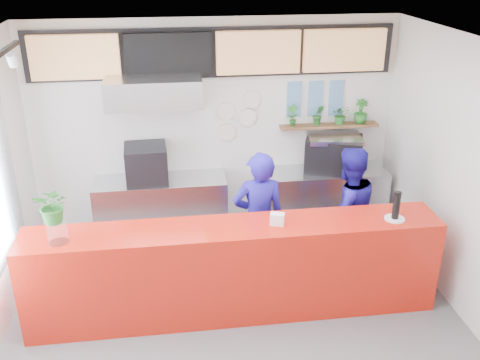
% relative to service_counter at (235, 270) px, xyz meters
% --- Properties ---
extents(floor, '(5.00, 5.00, 0.00)m').
position_rel_service_counter_xyz_m(floor, '(0.00, -0.40, -0.55)').
color(floor, slate).
rests_on(floor, ground).
extents(ceiling, '(5.00, 5.00, 0.00)m').
position_rel_service_counter_xyz_m(ceiling, '(0.00, -0.40, 2.45)').
color(ceiling, silver).
extents(wall_back, '(5.00, 0.00, 5.00)m').
position_rel_service_counter_xyz_m(wall_back, '(0.00, 2.10, 0.95)').
color(wall_back, white).
rests_on(wall_back, ground).
extents(service_counter, '(4.50, 0.60, 1.10)m').
position_rel_service_counter_xyz_m(service_counter, '(0.00, 0.00, 0.00)').
color(service_counter, red).
rests_on(service_counter, ground).
extents(cream_band, '(5.00, 0.02, 0.80)m').
position_rel_service_counter_xyz_m(cream_band, '(0.00, 2.09, 2.05)').
color(cream_band, beige).
rests_on(cream_band, wall_back).
extents(prep_bench, '(1.80, 0.60, 0.90)m').
position_rel_service_counter_xyz_m(prep_bench, '(-0.80, 1.80, -0.10)').
color(prep_bench, '#B2B5BA').
rests_on(prep_bench, ground).
extents(panini_oven, '(0.57, 0.57, 0.49)m').
position_rel_service_counter_xyz_m(panini_oven, '(-0.96, 1.80, 0.60)').
color(panini_oven, black).
rests_on(panini_oven, prep_bench).
extents(extraction_hood, '(1.20, 0.70, 0.35)m').
position_rel_service_counter_xyz_m(extraction_hood, '(-0.80, 1.75, 1.60)').
color(extraction_hood, '#B2B5BA').
rests_on(extraction_hood, ceiling).
extents(hood_lip, '(1.20, 0.69, 0.31)m').
position_rel_service_counter_xyz_m(hood_lip, '(-0.80, 1.75, 1.40)').
color(hood_lip, '#B2B5BA').
rests_on(hood_lip, ceiling).
extents(right_bench, '(1.80, 0.60, 0.90)m').
position_rel_service_counter_xyz_m(right_bench, '(1.50, 1.80, -0.10)').
color(right_bench, '#B2B5BA').
rests_on(right_bench, ground).
extents(espresso_machine, '(0.91, 0.77, 0.49)m').
position_rel_service_counter_xyz_m(espresso_machine, '(1.63, 1.80, 0.60)').
color(espresso_machine, black).
rests_on(espresso_machine, right_bench).
extents(espresso_tray, '(0.79, 0.60, 0.07)m').
position_rel_service_counter_xyz_m(espresso_tray, '(1.63, 1.80, 0.83)').
color(espresso_tray, silver).
rests_on(espresso_tray, espresso_machine).
extents(herb_shelf, '(1.40, 0.18, 0.04)m').
position_rel_service_counter_xyz_m(herb_shelf, '(1.60, 2.00, 0.95)').
color(herb_shelf, brown).
rests_on(herb_shelf, wall_back).
extents(menu_board_far_left, '(1.10, 0.10, 0.55)m').
position_rel_service_counter_xyz_m(menu_board_far_left, '(-1.75, 1.98, 2.00)').
color(menu_board_far_left, tan).
rests_on(menu_board_far_left, wall_back).
extents(menu_board_mid_left, '(1.10, 0.10, 0.55)m').
position_rel_service_counter_xyz_m(menu_board_mid_left, '(-0.59, 1.98, 2.00)').
color(menu_board_mid_left, black).
rests_on(menu_board_mid_left, wall_back).
extents(menu_board_mid_right, '(1.10, 0.10, 0.55)m').
position_rel_service_counter_xyz_m(menu_board_mid_right, '(0.57, 1.98, 2.00)').
color(menu_board_mid_right, tan).
rests_on(menu_board_mid_right, wall_back).
extents(menu_board_far_right, '(1.10, 0.10, 0.55)m').
position_rel_service_counter_xyz_m(menu_board_far_right, '(1.73, 1.98, 2.00)').
color(menu_board_far_right, tan).
rests_on(menu_board_far_right, wall_back).
extents(soffit, '(4.80, 0.04, 0.65)m').
position_rel_service_counter_xyz_m(soffit, '(0.00, 2.06, 2.00)').
color(soffit, black).
rests_on(soffit, wall_back).
extents(dec_plate_a, '(0.24, 0.03, 0.24)m').
position_rel_service_counter_xyz_m(dec_plate_a, '(0.15, 2.07, 1.20)').
color(dec_plate_a, silver).
rests_on(dec_plate_a, wall_back).
extents(dec_plate_b, '(0.24, 0.03, 0.24)m').
position_rel_service_counter_xyz_m(dec_plate_b, '(0.45, 2.07, 1.10)').
color(dec_plate_b, silver).
rests_on(dec_plate_b, wall_back).
extents(dec_plate_c, '(0.24, 0.03, 0.24)m').
position_rel_service_counter_xyz_m(dec_plate_c, '(0.15, 2.07, 0.90)').
color(dec_plate_c, silver).
rests_on(dec_plate_c, wall_back).
extents(dec_plate_d, '(0.24, 0.03, 0.24)m').
position_rel_service_counter_xyz_m(dec_plate_d, '(0.50, 2.07, 1.35)').
color(dec_plate_d, silver).
rests_on(dec_plate_d, wall_back).
extents(photo_frame_a, '(0.20, 0.02, 0.25)m').
position_rel_service_counter_xyz_m(photo_frame_a, '(1.10, 2.08, 1.45)').
color(photo_frame_a, '#598CBF').
rests_on(photo_frame_a, wall_back).
extents(photo_frame_b, '(0.20, 0.02, 0.25)m').
position_rel_service_counter_xyz_m(photo_frame_b, '(1.40, 2.08, 1.45)').
color(photo_frame_b, '#598CBF').
rests_on(photo_frame_b, wall_back).
extents(photo_frame_c, '(0.20, 0.02, 0.25)m').
position_rel_service_counter_xyz_m(photo_frame_c, '(1.70, 2.08, 1.45)').
color(photo_frame_c, '#598CBF').
rests_on(photo_frame_c, wall_back).
extents(photo_frame_d, '(0.20, 0.02, 0.25)m').
position_rel_service_counter_xyz_m(photo_frame_d, '(1.10, 2.08, 1.20)').
color(photo_frame_d, '#598CBF').
rests_on(photo_frame_d, wall_back).
extents(photo_frame_e, '(0.20, 0.02, 0.25)m').
position_rel_service_counter_xyz_m(photo_frame_e, '(1.40, 2.08, 1.20)').
color(photo_frame_e, '#598CBF').
rests_on(photo_frame_e, wall_back).
extents(photo_frame_f, '(0.20, 0.02, 0.25)m').
position_rel_service_counter_xyz_m(photo_frame_f, '(1.70, 2.08, 1.20)').
color(photo_frame_f, '#598CBF').
rests_on(photo_frame_f, wall_back).
extents(staff_center, '(0.63, 0.42, 1.71)m').
position_rel_service_counter_xyz_m(staff_center, '(0.36, 0.56, 0.30)').
color(staff_center, '#1D1697').
rests_on(staff_center, ground).
extents(staff_right, '(0.94, 0.80, 1.68)m').
position_rel_service_counter_xyz_m(staff_right, '(1.46, 0.64, 0.29)').
color(staff_right, '#1D1697').
rests_on(staff_right, ground).
extents(herb_a, '(0.19, 0.17, 0.31)m').
position_rel_service_counter_xyz_m(herb_a, '(1.07, 2.00, 1.12)').
color(herb_a, '#276E26').
rests_on(herb_a, herb_shelf).
extents(herb_b, '(0.17, 0.14, 0.29)m').
position_rel_service_counter_xyz_m(herb_b, '(1.43, 2.00, 1.12)').
color(herb_b, '#276E26').
rests_on(herb_b, herb_shelf).
extents(herb_c, '(0.27, 0.24, 0.27)m').
position_rel_service_counter_xyz_m(herb_c, '(1.76, 2.00, 1.11)').
color(herb_c, '#276E26').
rests_on(herb_c, herb_shelf).
extents(herb_d, '(0.23, 0.21, 0.34)m').
position_rel_service_counter_xyz_m(herb_d, '(2.05, 2.00, 1.14)').
color(herb_d, '#276E26').
rests_on(herb_d, herb_shelf).
extents(glass_vase, '(0.20, 0.20, 0.24)m').
position_rel_service_counter_xyz_m(glass_vase, '(-1.79, -0.08, 0.67)').
color(glass_vase, white).
rests_on(glass_vase, service_counter).
extents(basil_vase, '(0.41, 0.37, 0.39)m').
position_rel_service_counter_xyz_m(basil_vase, '(-1.79, -0.08, 0.96)').
color(basil_vase, '#276E26').
rests_on(basil_vase, glass_vase).
extents(napkin_holder, '(0.17, 0.13, 0.13)m').
position_rel_service_counter_xyz_m(napkin_holder, '(0.46, -0.02, 0.62)').
color(napkin_holder, white).
rests_on(napkin_holder, service_counter).
extents(white_plate, '(0.27, 0.27, 0.02)m').
position_rel_service_counter_xyz_m(white_plate, '(1.75, -0.08, 0.56)').
color(white_plate, white).
rests_on(white_plate, service_counter).
extents(pepper_mill, '(0.10, 0.10, 0.31)m').
position_rel_service_counter_xyz_m(pepper_mill, '(1.75, -0.08, 0.72)').
color(pepper_mill, black).
rests_on(pepper_mill, white_plate).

